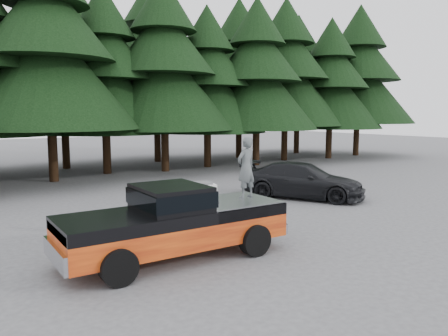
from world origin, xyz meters
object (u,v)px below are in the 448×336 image
pickup_truck (175,233)px  air_compressor (201,194)px  man_on_bed (246,168)px  parked_car (303,180)px

pickup_truck → air_compressor: 1.30m
air_compressor → man_on_bed: 1.55m
pickup_truck → man_on_bed: man_on_bed is taller
air_compressor → man_on_bed: man_on_bed is taller
pickup_truck → man_on_bed: bearing=2.1°
air_compressor → parked_car: size_ratio=0.13×
pickup_truck → parked_car: (8.47, 4.23, 0.11)m
man_on_bed → pickup_truck: bearing=-7.8°
air_compressor → parked_car: (7.56, 4.04, -0.80)m
pickup_truck → air_compressor: (0.90, 0.19, 0.91)m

